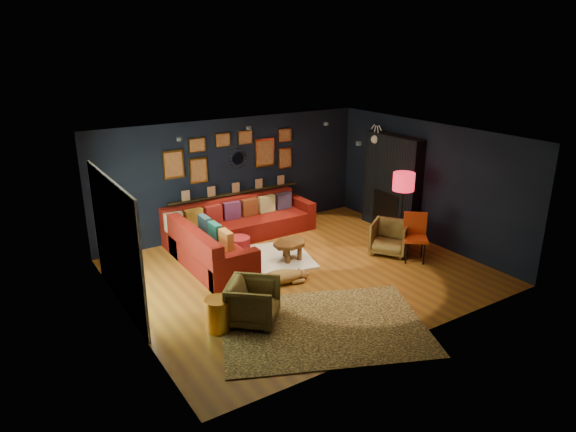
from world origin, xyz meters
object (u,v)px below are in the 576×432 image
orange_chair (415,233)px  pouf (239,244)px  gold_stool (218,314)px  armchair_right (390,236)px  coffee_table (290,245)px  sectional (230,234)px  dog (282,274)px  floor_lamp (403,185)px  armchair_left (253,300)px

orange_chair → pouf: bearing=-178.3°
pouf → gold_stool: gold_stool is taller
armchair_right → coffee_table: bearing=-146.8°
sectional → dog: (0.05, -2.01, -0.13)m
gold_stool → dog: (1.63, 0.80, -0.07)m
sectional → gold_stool: bearing=-119.4°
sectional → coffee_table: size_ratio=4.16×
orange_chair → coffee_table: bearing=-171.4°
orange_chair → gold_stool: bearing=-136.5°
pouf → floor_lamp: size_ratio=0.29×
armchair_left → gold_stool: bearing=122.0°
gold_stool → floor_lamp: 4.92m
sectional → orange_chair: (2.88, -2.50, 0.25)m
sectional → coffee_table: bearing=-58.6°
pouf → orange_chair: orange_chair is taller
sectional → armchair_right: 3.36m
coffee_table → armchair_right: size_ratio=1.10×
pouf → dog: (-0.01, -1.70, 0.00)m
armchair_left → gold_stool: armchair_left is taller
pouf → gold_stool: bearing=-123.4°
armchair_left → dog: size_ratio=0.72×
coffee_table → armchair_right: armchair_right is taller
dog → coffee_table: bearing=62.0°
armchair_left → coffee_table: bearing=-4.9°
pouf → armchair_right: armchair_right is taller
gold_stool → dog: size_ratio=0.48×
sectional → coffee_table: 1.42m
coffee_table → dog: 1.06m
armchair_right → floor_lamp: (0.42, 0.14, 1.00)m
orange_chair → dog: 2.90m
pouf → armchair_left: size_ratio=0.61×
armchair_right → armchair_left: bearing=-111.2°
dog → armchair_left: bearing=-127.4°
coffee_table → floor_lamp: bearing=-15.2°
pouf → floor_lamp: bearing=-26.9°
coffee_table → floor_lamp: (2.37, -0.65, 1.05)m
orange_chair → floor_lamp: bearing=109.7°
coffee_table → sectional: bearing=121.4°
floor_lamp → coffee_table: bearing=164.8°
sectional → floor_lamp: floor_lamp is taller
orange_chair → floor_lamp: 1.05m
sectional → pouf: size_ratio=7.22×
orange_chair → armchair_right: bearing=150.4°
pouf → armchair_right: bearing=-32.7°
pouf → orange_chair: bearing=-37.8°
coffee_table → orange_chair: 2.51m
armchair_right → orange_chair: 0.57m
armchair_left → dog: (1.08, 0.89, -0.20)m
coffee_table → orange_chair: orange_chair is taller
armchair_right → dog: 2.65m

